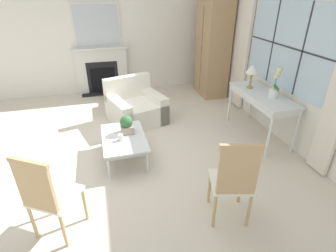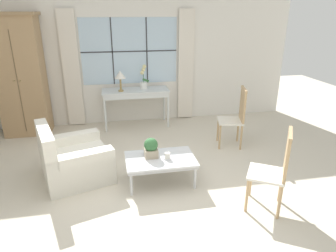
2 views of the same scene
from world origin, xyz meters
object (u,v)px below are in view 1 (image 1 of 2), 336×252
at_px(potted_plant_small, 127,124).
at_px(side_chair_wooden, 234,178).
at_px(table_lamp, 252,70).
at_px(potted_orchid, 275,86).
at_px(armoire, 213,46).
at_px(armchair_upholstered, 136,109).
at_px(pillar_candle, 121,138).
at_px(fireplace, 102,66).
at_px(console_table, 262,98).
at_px(coffee_table, 124,139).
at_px(accent_chair_wooden, 46,193).

bearing_deg(potted_plant_small, side_chair_wooden, 28.91).
xyz_separation_m(table_lamp, potted_orchid, (0.49, 0.14, -0.14)).
bearing_deg(armoire, armchair_upholstered, -62.20).
distance_m(potted_plant_small, pillar_candle, 0.27).
bearing_deg(armchair_upholstered, table_lamp, 67.28).
bearing_deg(side_chair_wooden, potted_plant_small, -151.09).
xyz_separation_m(side_chair_wooden, pillar_candle, (-1.48, -1.06, -0.18)).
relative_size(side_chair_wooden, potted_plant_small, 3.82).
height_order(fireplace, armchair_upholstered, fireplace).
distance_m(table_lamp, potted_orchid, 0.53).
distance_m(console_table, potted_orchid, 0.34).
distance_m(table_lamp, coffee_table, 2.50).
distance_m(fireplace, coffee_table, 3.12).
bearing_deg(pillar_candle, armoire, 134.44).
distance_m(accent_chair_wooden, pillar_candle, 1.46).
height_order(armoire, accent_chair_wooden, armoire).
xyz_separation_m(fireplace, pillar_candle, (3.19, 0.12, -0.25)).
distance_m(fireplace, armchair_upholstered, 1.97).
xyz_separation_m(coffee_table, potted_plant_small, (-0.12, 0.07, 0.18)).
xyz_separation_m(console_table, pillar_candle, (0.22, -2.46, -0.29)).
bearing_deg(armoire, coffee_table, -46.07).
height_order(armchair_upholstered, coffee_table, armchair_upholstered).
bearing_deg(side_chair_wooden, armoire, 160.10).
bearing_deg(side_chair_wooden, armchair_upholstered, -167.31).
xyz_separation_m(fireplace, armchair_upholstered, (1.84, 0.54, -0.41)).
distance_m(side_chair_wooden, potted_plant_small, 1.94).
distance_m(armoire, coffee_table, 3.46).
bearing_deg(side_chair_wooden, pillar_candle, -144.42).
height_order(potted_orchid, armchair_upholstered, potted_orchid).
height_order(fireplace, armoire, armoire).
xyz_separation_m(console_table, armchair_upholstered, (-1.13, -2.04, -0.45)).
relative_size(armoire, coffee_table, 2.37).
xyz_separation_m(potted_orchid, side_chair_wooden, (1.51, -1.46, -0.38)).
bearing_deg(potted_orchid, armchair_upholstered, -122.05).
height_order(fireplace, potted_orchid, fireplace).
xyz_separation_m(table_lamp, side_chair_wooden, (2.00, -1.32, -0.52)).
bearing_deg(table_lamp, armoire, 177.37).
xyz_separation_m(potted_orchid, potted_plant_small, (-0.19, -2.40, -0.46)).
bearing_deg(pillar_candle, potted_orchid, 90.64).
bearing_deg(potted_orchid, armoire, -178.77).
distance_m(side_chair_wooden, coffee_table, 1.88).
distance_m(fireplace, pillar_candle, 3.20).
xyz_separation_m(potted_orchid, coffee_table, (-0.07, -2.47, -0.65)).
xyz_separation_m(armoire, accent_chair_wooden, (3.60, -3.31, -0.59)).
distance_m(accent_chair_wooden, coffee_table, 1.58).
xyz_separation_m(accent_chair_wooden, potted_plant_small, (-1.40, 0.97, -0.07)).
bearing_deg(console_table, fireplace, -139.08).
relative_size(armoire, potted_plant_small, 8.17).
relative_size(table_lamp, potted_orchid, 0.83).
bearing_deg(armoire, table_lamp, -2.63).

